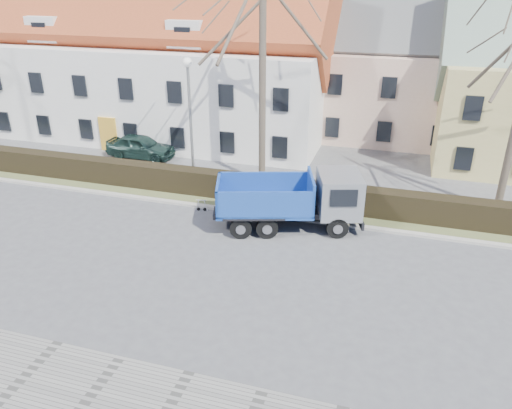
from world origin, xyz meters
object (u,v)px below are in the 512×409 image
(cart_frame, at_px, (197,204))
(parked_car_a, at_px, (141,146))
(streetlight, at_px, (191,124))
(dump_truck, at_px, (284,200))

(cart_frame, distance_m, parked_car_a, 8.83)
(streetlight, height_order, cart_frame, streetlight)
(dump_truck, xyz_separation_m, cart_frame, (-4.42, 0.48, -1.00))
(parked_car_a, bearing_deg, streetlight, -123.07)
(parked_car_a, bearing_deg, dump_truck, -121.04)
(streetlight, distance_m, parked_car_a, 6.56)
(streetlight, relative_size, cart_frame, 9.43)
(cart_frame, xyz_separation_m, parked_car_a, (-6.36, 6.12, 0.40))
(dump_truck, bearing_deg, parked_car_a, 131.31)
(streetlight, bearing_deg, cart_frame, -64.01)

